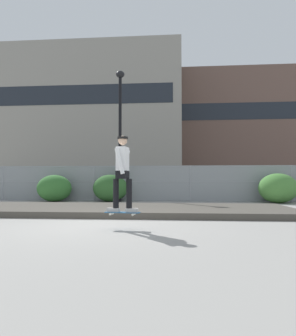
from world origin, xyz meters
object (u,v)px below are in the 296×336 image
street_lamp (120,120)px  skater (123,169)px  shrub_center (110,188)px  skateboard (122,213)px  shrub_left (54,188)px  parked_car_mid (177,184)px  parked_car_far (288,185)px  shrub_right (278,188)px  parked_car_near (74,184)px

street_lamp → skater: bearing=-79.6°
shrub_center → skateboard: bearing=-76.5°
skater → shrub_center: skater is taller
street_lamp → shrub_left: 4.85m
shrub_left → shrub_center: bearing=5.7°
skater → parked_car_mid: size_ratio=0.39×
skater → shrub_center: (-2.13, 8.89, -0.69)m
parked_car_mid → parked_car_far: 6.35m
shrub_left → shrub_right: (11.07, -0.01, 0.03)m
shrub_right → parked_car_near: bearing=164.0°
parked_car_mid → shrub_right: size_ratio=2.44×
parked_car_mid → shrub_left: 6.98m
parked_car_mid → skateboard: bearing=-96.1°
parked_car_near → shrub_center: bearing=-45.1°
skater → shrub_right: (6.10, 8.59, -0.67)m
skater → shrub_left: bearing=120.0°
skater → street_lamp: size_ratio=0.26×
shrub_right → skateboard: bearing=-125.4°
skateboard → street_lamp: size_ratio=0.12×
shrub_center → shrub_right: 8.23m
shrub_left → skateboard: bearing=-60.0°
shrub_left → shrub_center: shrub_center is taller
street_lamp → shrub_right: size_ratio=3.64×
skater → parked_car_near: size_ratio=0.39×
street_lamp → shrub_center: size_ratio=3.76×
skateboard → shrub_center: 9.15m
skateboard → shrub_center: (-2.13, 8.89, 0.31)m
shrub_right → parked_car_far: bearing=63.5°
parked_car_far → skateboard: bearing=-123.2°
skateboard → skater: bearing=56.3°
skater → shrub_left: 9.96m
parked_car_far → skater: bearing=-123.2°
parked_car_mid → shrub_right: (4.84, -3.17, -0.13)m
shrub_left → skater: bearing=-60.0°
parked_car_near → parked_car_far: size_ratio=1.00×
street_lamp → skateboard: bearing=-79.6°
shrub_center → skater: bearing=-76.5°
parked_car_near → parked_car_mid: same height
street_lamp → shrub_left: bearing=-177.0°
skateboard → shrub_center: bearing=103.5°
shrub_center → shrub_right: size_ratio=0.97×
skater → parked_car_mid: skater is taller
skateboard → shrub_right: bearing=54.6°
street_lamp → parked_car_near: street_lamp is taller
skater → shrub_left: (-4.97, 8.61, -0.70)m
shrub_center → shrub_right: shrub_right is taller
street_lamp → shrub_center: street_lamp is taller
skater → street_lamp: (-1.62, 8.79, 2.80)m
parked_car_mid → shrub_center: (-3.39, -2.87, -0.15)m
parked_car_near → parked_car_far: (12.60, -0.16, 0.00)m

